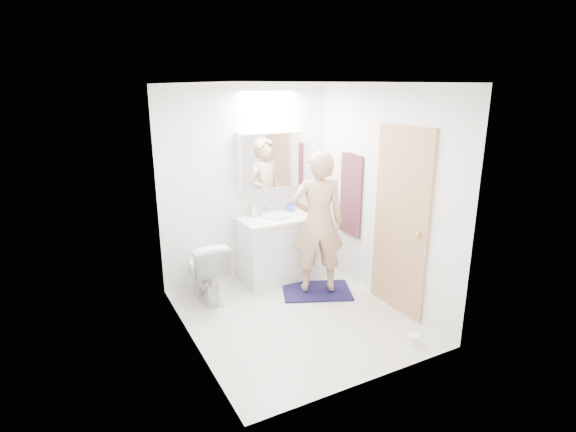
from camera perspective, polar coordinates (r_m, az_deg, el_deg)
floor at (r=4.89m, az=0.88°, el=-12.70°), size 2.50×2.50×0.00m
ceiling at (r=4.28m, az=1.02°, el=16.66°), size 2.50×2.50×0.00m
wall_back at (r=5.54m, az=-5.33°, el=3.99°), size 2.50×0.00×2.50m
wall_front at (r=3.45m, az=11.03°, el=-3.88°), size 2.50×0.00×2.50m
wall_left at (r=4.05m, az=-12.84°, el=-0.97°), size 0.00×2.50×2.50m
wall_right at (r=5.05m, az=11.96°, el=2.50°), size 0.00×2.50×2.50m
vanity_cabinet at (r=5.63m, az=-1.34°, el=-4.35°), size 0.90×0.55×0.78m
countertop at (r=5.50m, az=-1.36°, el=-0.34°), size 0.95×0.58×0.04m
sink_basin at (r=5.51m, az=-1.51°, el=0.08°), size 0.36×0.36×0.03m
faucet at (r=5.66m, az=-2.37°, el=1.19°), size 0.02×0.02×0.16m
medicine_cabinet at (r=5.53m, az=-2.22°, el=7.20°), size 0.88×0.14×0.70m
mirror_panel at (r=5.47m, az=-1.87°, el=7.09°), size 0.84×0.01×0.66m
toilet at (r=5.20m, az=-10.52°, el=-6.78°), size 0.41×0.71×0.72m
bath_rug at (r=5.42m, az=3.70°, el=-9.58°), size 0.95×0.82×0.02m
person at (r=5.10m, az=3.87°, el=-0.81°), size 0.71×0.61×1.66m
door at (r=4.83m, az=14.27°, el=-0.73°), size 0.04×0.80×2.00m
door_knob at (r=4.61m, az=16.33°, el=-2.34°), size 0.06×0.06×0.06m
towel at (r=5.48m, az=8.07°, el=2.69°), size 0.02×0.42×1.00m
towel_hook at (r=5.37m, az=8.17°, el=8.07°), size 0.07×0.02×0.02m
soap_bottle_a at (r=5.49m, az=-4.42°, el=0.94°), size 0.10×0.10×0.21m
soap_bottle_b at (r=5.54m, az=-4.10°, el=0.94°), size 0.12×0.12×0.18m
toothbrush_cup at (r=5.74m, az=0.38°, el=1.12°), size 0.14×0.14×0.10m
toilet_paper_roll at (r=4.56m, az=15.83°, el=-15.00°), size 0.11×0.11×0.10m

